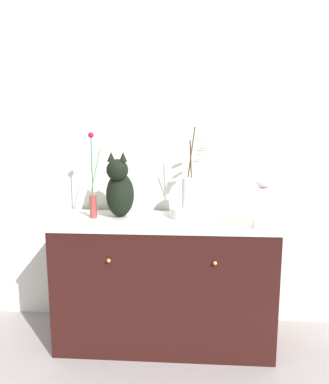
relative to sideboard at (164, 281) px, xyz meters
The scene contains 8 objects.
ground_plane 0.42m from the sideboard, 90.00° to the left, with size 6.00×6.00×0.00m, color gray.
wall_back 0.95m from the sideboard, 90.00° to the left, with size 4.40×0.08×2.60m, color silver.
sideboard is the anchor object (origin of this frame).
cat_sitting 0.67m from the sideboard, 167.65° to the left, with size 0.19×0.38×0.43m.
vase_slim_green 0.73m from the sideboard, behind, with size 0.08×0.05×0.55m.
bowl_porcelain 0.48m from the sideboard, 26.31° to the left, with size 0.24×0.24×0.07m, color silver.
vase_glass_clear 0.62m from the sideboard, 25.88° to the left, with size 0.17×0.13×0.52m.
jar_lidded_porcelain 0.82m from the sideboard, 15.10° to the right, with size 0.10×0.10×0.32m.
Camera 1 is at (0.15, -2.28, 1.40)m, focal length 34.38 mm.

